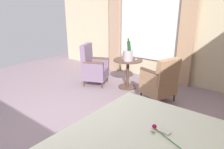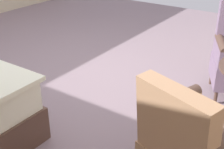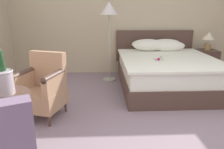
# 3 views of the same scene
# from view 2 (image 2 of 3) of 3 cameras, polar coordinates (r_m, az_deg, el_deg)

# --- Properties ---
(ground_plane) EXTENTS (8.03, 8.03, 0.00)m
(ground_plane) POSITION_cam_2_polar(r_m,az_deg,el_deg) (3.95, -7.65, -0.20)
(ground_plane) COLOR gray
(armchair_by_window) EXTENTS (0.71, 0.71, 0.93)m
(armchair_by_window) POSITION_cam_2_polar(r_m,az_deg,el_deg) (2.13, 14.07, -12.86)
(armchair_by_window) COLOR #4F372D
(armchair_by_window) RESTS_ON ground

